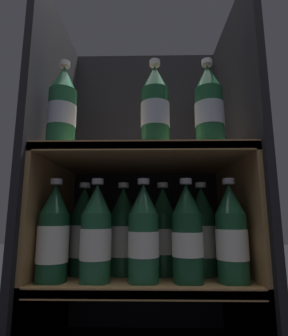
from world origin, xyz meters
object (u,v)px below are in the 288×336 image
object	(u,v)px
bottle_lower_back_3	(202,233)
bottle_lower_front_1	(96,235)
bottle_lower_front_3	(187,235)
bottle_lower_front_2	(143,235)
bottle_lower_front_4	(231,235)
bottle_upper_front_0	(62,109)
bottle_upper_front_1	(155,108)
bottle_lower_back_1	(123,233)
bottle_lower_back_0	(83,233)
bottle_lower_front_0	(53,236)
bottle_upper_front_2	(209,108)
bottle_lower_back_2	(163,233)

from	to	relation	value
bottle_lower_back_3	bottle_lower_front_1	bearing A→B (deg)	-163.14
bottle_lower_back_3	bottle_lower_front_3	bearing A→B (deg)	-122.55
bottle_lower_front_2	bottle_lower_front_4	world-z (taller)	same
bottle_upper_front_0	bottle_upper_front_1	xyz separation A→B (m)	(0.25, 0.00, -0.00)
bottle_upper_front_1	bottle_lower_front_2	world-z (taller)	bottle_upper_front_1
bottle_lower_back_1	bottle_upper_front_0	bearing A→B (deg)	-152.31
bottle_upper_front_1	bottle_lower_back_3	bearing A→B (deg)	32.98
bottle_lower_front_3	bottle_lower_back_3	size ratio (longest dim) A/B	1.00
bottle_lower_front_3	bottle_lower_back_3	distance (m)	0.10
bottle_upper_front_1	bottle_lower_back_0	xyz separation A→B (m)	(-0.20, 0.08, -0.33)
bottle_lower_front_0	bottle_lower_front_1	world-z (taller)	same
bottle_upper_front_2	bottle_lower_front_1	xyz separation A→B (m)	(-0.29, 0.00, -0.33)
bottle_upper_front_2	bottle_lower_back_2	xyz separation A→B (m)	(-0.12, 0.08, -0.33)
bottle_lower_front_1	bottle_lower_back_1	bearing A→B (deg)	55.53
bottle_lower_back_0	bottle_lower_back_1	distance (m)	0.11
bottle_upper_front_2	bottle_lower_front_0	size ratio (longest dim) A/B	1.00
bottle_upper_front_1	bottle_lower_front_1	world-z (taller)	bottle_upper_front_1
bottle_lower_front_0	bottle_lower_back_1	world-z (taller)	same
bottle_upper_front_0	bottle_lower_front_0	xyz separation A→B (m)	(-0.00, 0.00, -0.33)
bottle_lower_back_3	bottle_lower_back_0	bearing A→B (deg)	-180.00
bottle_upper_front_0	bottle_upper_front_2	distance (m)	0.40
bottle_lower_front_4	bottle_lower_back_3	distance (m)	0.10
bottle_lower_front_2	bottle_lower_back_0	bearing A→B (deg)	153.44
bottle_lower_front_1	bottle_lower_front_4	size ratio (longest dim) A/B	1.00
bottle_lower_front_2	bottle_lower_back_3	xyz separation A→B (m)	(0.16, 0.08, -0.00)
bottle_lower_front_1	bottle_lower_front_2	size ratio (longest dim) A/B	1.00
bottle_upper_front_2	bottle_lower_back_2	size ratio (longest dim) A/B	1.00
bottle_lower_back_2	bottle_lower_back_0	bearing A→B (deg)	180.00
bottle_lower_back_1	bottle_lower_back_2	size ratio (longest dim) A/B	1.00
bottle_lower_front_4	bottle_lower_back_0	world-z (taller)	same
bottle_lower_front_3	bottle_lower_back_3	xyz separation A→B (m)	(0.05, 0.08, -0.00)
bottle_lower_back_0	bottle_lower_back_3	xyz separation A→B (m)	(0.33, 0.00, 0.00)
bottle_lower_front_2	bottle_lower_back_1	xyz separation A→B (m)	(-0.06, 0.08, -0.00)
bottle_upper_front_0	bottle_lower_front_3	bearing A→B (deg)	0.00
bottle_lower_front_3	bottle_lower_front_4	size ratio (longest dim) A/B	1.00
bottle_lower_front_3	bottle_lower_back_0	world-z (taller)	same
bottle_lower_front_0	bottle_lower_front_1	bearing A→B (deg)	0.00
bottle_lower_back_0	bottle_lower_back_2	distance (m)	0.22
bottle_upper_front_2	bottle_lower_back_1	bearing A→B (deg)	160.22
bottle_upper_front_0	bottle_upper_front_1	size ratio (longest dim) A/B	1.00
bottle_upper_front_1	bottle_lower_back_2	distance (m)	0.34
bottle_lower_front_1	bottle_lower_back_1	distance (m)	0.10
bottle_lower_front_3	bottle_upper_front_1	bearing A→B (deg)	180.00
bottle_lower_front_2	bottle_lower_front_4	xyz separation A→B (m)	(0.22, 0.00, -0.00)
bottle_lower_front_0	bottle_upper_front_1	bearing A→B (deg)	0.00
bottle_lower_front_1	bottle_lower_front_4	bearing A→B (deg)	0.00
bottle_lower_front_3	bottle_upper_front_2	bearing A→B (deg)	-0.00
bottle_lower_back_0	bottle_lower_back_2	bearing A→B (deg)	-0.00
bottle_lower_front_0	bottle_lower_back_1	distance (m)	0.18
bottle_upper_front_1	bottle_lower_front_0	distance (m)	0.42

